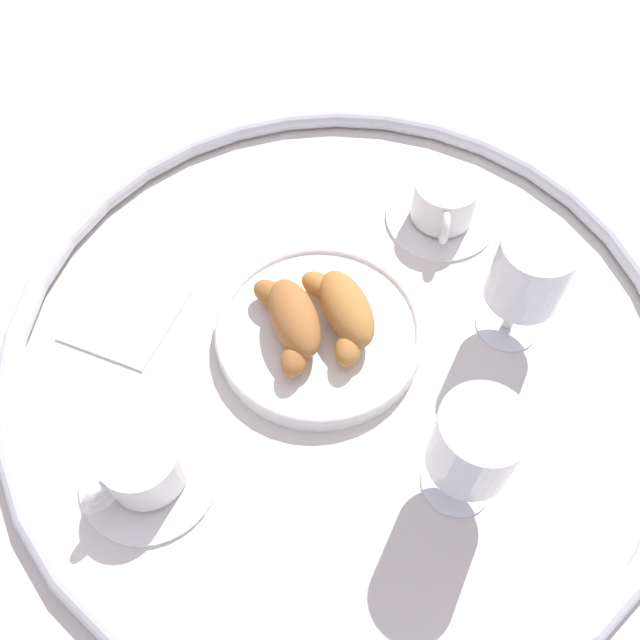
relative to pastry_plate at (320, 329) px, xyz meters
The scene contains 10 objects.
ground_plane 0.03m from the pastry_plate, 97.01° to the right, with size 2.20×2.20×0.00m, color silver.
table_chrome_rim 0.03m from the pastry_plate, 97.01° to the right, with size 0.73×0.73×0.02m, color silver.
pastry_plate is the anchor object (origin of this frame).
croissant_large 0.04m from the pastry_plate, 67.18° to the right, with size 0.12×0.11×0.04m.
croissant_small 0.04m from the pastry_plate, 114.39° to the left, with size 0.12×0.10×0.04m.
coffee_cup_near 0.23m from the pastry_plate, 145.32° to the left, with size 0.14×0.14×0.06m.
coffee_cup_far 0.23m from the pastry_plate, 30.87° to the right, with size 0.14×0.14×0.06m.
juice_glass_left 0.23m from the pastry_plate, 131.51° to the right, with size 0.08×0.08×0.14m.
juice_glass_right 0.22m from the pastry_plate, 76.24° to the right, with size 0.08×0.08×0.14m.
folded_napkin 0.22m from the pastry_plate, 94.45° to the left, with size 0.11×0.11×0.01m, color silver.
Camera 1 is at (-0.38, -0.05, 0.61)m, focal length 36.85 mm.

